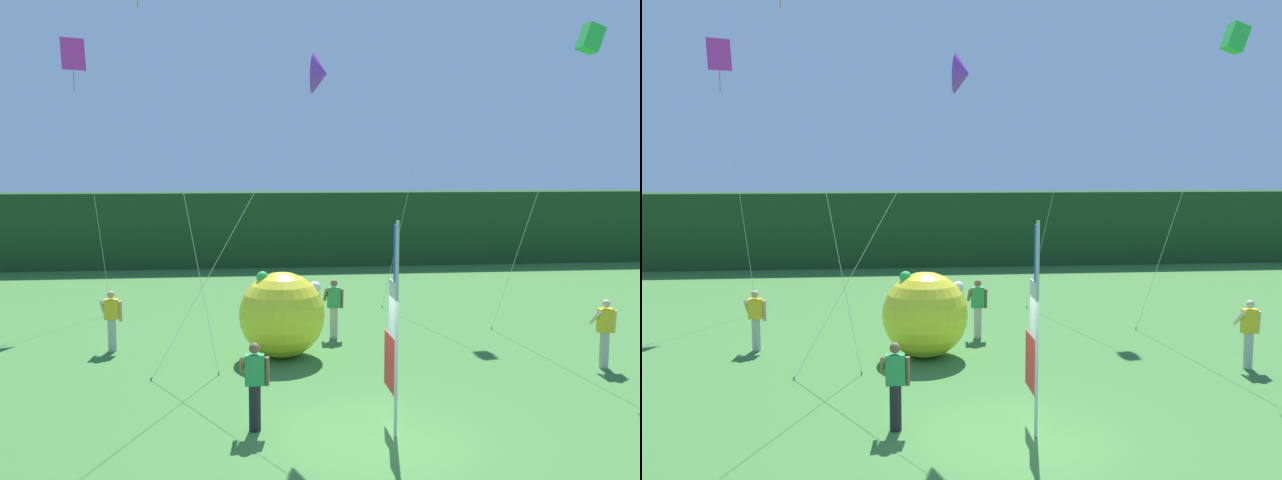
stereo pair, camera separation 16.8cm
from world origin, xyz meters
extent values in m
plane|color=#3D7533|center=(0.00, 0.00, 0.00)|extent=(120.00, 120.00, 0.00)
cube|color=#1E421E|center=(0.00, 22.32, 1.77)|extent=(80.00, 2.40, 3.53)
cylinder|color=#B7B7BC|center=(0.30, -0.15, 1.97)|extent=(0.06, 0.06, 3.94)
cube|color=red|center=(0.30, 0.36, 1.23)|extent=(0.02, 0.97, 1.05)
cube|color=white|center=(0.30, 0.18, 2.28)|extent=(0.02, 0.60, 1.05)
cube|color=blue|center=(0.30, -0.01, 3.33)|extent=(0.02, 0.23, 1.05)
cylinder|color=#B7B2A3|center=(6.27, 3.60, 0.44)|extent=(0.22, 0.22, 0.88)
cube|color=yellow|center=(6.27, 3.60, 1.17)|extent=(0.36, 0.20, 0.58)
sphere|color=beige|center=(6.27, 3.60, 1.58)|extent=(0.20, 0.20, 0.20)
cylinder|color=beige|center=(6.04, 3.66, 1.23)|extent=(0.09, 0.48, 0.42)
cylinder|color=beige|center=(6.50, 3.60, 1.13)|extent=(0.09, 0.14, 0.56)
cylinder|color=#B7B2A3|center=(-5.83, 6.53, 0.43)|extent=(0.22, 0.22, 0.86)
cube|color=yellow|center=(-5.83, 6.53, 1.13)|extent=(0.36, 0.20, 0.53)
sphere|color=tan|center=(-5.83, 6.53, 1.51)|extent=(0.20, 0.20, 0.20)
cylinder|color=tan|center=(-6.06, 6.59, 1.16)|extent=(0.09, 0.48, 0.42)
cylinder|color=tan|center=(-5.60, 6.53, 1.07)|extent=(0.09, 0.14, 0.56)
cylinder|color=black|center=(-2.23, 0.43, 0.44)|extent=(0.22, 0.22, 0.87)
cube|color=#2D8E4C|center=(-2.23, 0.43, 1.16)|extent=(0.36, 0.20, 0.57)
sphere|color=brown|center=(-2.23, 0.43, 1.56)|extent=(0.20, 0.20, 0.20)
cylinder|color=brown|center=(-2.46, 0.49, 1.22)|extent=(0.09, 0.48, 0.42)
cylinder|color=brown|center=(-2.00, 0.44, 1.12)|extent=(0.09, 0.14, 0.56)
cylinder|color=#B7B2A3|center=(0.16, 7.32, 0.44)|extent=(0.22, 0.22, 0.87)
cube|color=#2D8E4C|center=(0.16, 7.32, 1.16)|extent=(0.36, 0.20, 0.58)
sphere|color=brown|center=(0.16, 7.32, 1.57)|extent=(0.20, 0.20, 0.20)
cylinder|color=brown|center=(-0.07, 7.38, 1.22)|extent=(0.09, 0.48, 0.42)
cylinder|color=brown|center=(0.39, 7.32, 1.13)|extent=(0.09, 0.14, 0.56)
sphere|color=yellow|center=(-1.42, 5.46, 1.10)|extent=(2.19, 2.19, 2.19)
sphere|color=red|center=(-1.27, 6.16, 1.92)|extent=(0.31, 0.31, 0.31)
sphere|color=white|center=(-0.56, 5.62, 1.76)|extent=(0.31, 0.31, 0.31)
sphere|color=green|center=(-1.91, 5.43, 2.08)|extent=(0.31, 0.31, 0.31)
cylinder|color=brown|center=(4.97, 7.80, 0.04)|extent=(0.03, 0.03, 0.08)
cylinder|color=silver|center=(5.81, 6.74, 4.08)|extent=(1.70, 2.13, 8.17)
cube|color=green|center=(6.66, 5.68, 8.16)|extent=(0.66, 0.47, 0.79)
cylinder|color=brown|center=(-4.51, 3.77, 0.04)|extent=(0.03, 0.03, 0.08)
cylinder|color=silver|center=(-2.63, 3.34, 3.42)|extent=(3.79, 0.87, 6.84)
cone|color=purple|center=(-0.74, 2.91, 6.83)|extent=(0.55, 0.92, 0.88)
cylinder|color=brown|center=(-2.99, 4.04, 0.04)|extent=(0.03, 0.03, 0.08)
cylinder|color=silver|center=(-3.76, 3.61, 4.68)|extent=(1.54, 0.89, 9.35)
cylinder|color=brown|center=(2.35, 11.28, 0.04)|extent=(0.03, 0.03, 0.08)
cylinder|color=silver|center=(3.81, 12.08, 5.71)|extent=(2.93, 1.61, 11.43)
cylinder|color=brown|center=(-6.69, 11.44, 0.04)|extent=(0.03, 0.03, 0.08)
cylinder|color=silver|center=(-7.30, 12.09, 4.28)|extent=(1.24, 1.32, 8.56)
cube|color=#DB33A8|center=(-7.91, 12.74, 8.55)|extent=(0.81, 0.53, 1.08)
cylinder|color=#DB33A8|center=(-7.91, 12.74, 7.65)|extent=(0.02, 0.02, 0.70)
camera|label=1|loc=(-2.49, -12.53, 4.96)|focal=40.43mm
camera|label=2|loc=(-2.33, -12.55, 4.96)|focal=40.43mm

